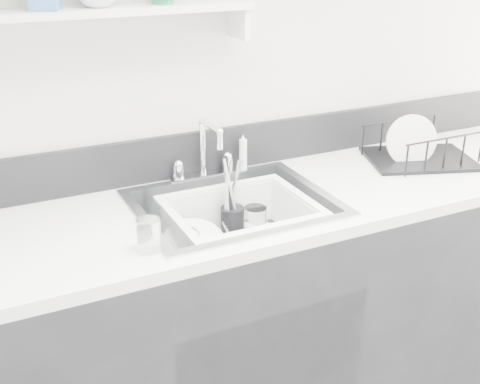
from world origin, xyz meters
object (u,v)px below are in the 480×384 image
sink (233,228)px  counter_run (234,320)px  wash_tub (241,229)px  dish_rack (421,143)px

sink → counter_run: bearing=0.0°
counter_run → wash_tub: (0.01, -0.04, 0.38)m
sink → wash_tub: wash_tub is taller
counter_run → dish_rack: dish_rack is taller
counter_run → wash_tub: 0.38m
counter_run → wash_tub: size_ratio=6.86×
counter_run → dish_rack: (0.82, 0.05, 0.53)m
sink → wash_tub: size_ratio=1.37×
wash_tub → dish_rack: 0.83m
sink → dish_rack: bearing=3.7°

